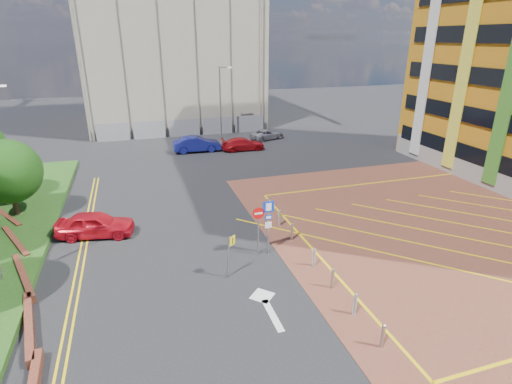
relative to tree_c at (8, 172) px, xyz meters
name	(u,v)px	position (x,y,z in m)	size (l,w,h in m)	color
ground	(265,264)	(13.50, -10.00, -3.19)	(140.00, 140.00, 0.00)	black
forecourt	(480,228)	(27.50, -10.00, -3.18)	(26.00, 26.00, 0.02)	brown
retaining_wall	(19,278)	(1.70, -8.00, -2.99)	(6.06, 20.33, 0.40)	brown
tree_c	(8,172)	(0.00, 0.00, 0.00)	(4.00, 4.00, 4.90)	#3D2B1C
lamp_back	(221,100)	(17.58, 18.00, 1.17)	(1.53, 0.16, 8.00)	#9EA0A8
sign_cluster	(265,221)	(13.80, -9.02, -1.24)	(1.17, 0.12, 3.20)	#9EA0A8
warning_sign	(230,251)	(11.49, -10.68, -1.76)	(0.54, 0.37, 2.24)	#9EA0A8
bollard_row	(320,265)	(15.80, -11.67, -2.72)	(0.14, 11.14, 0.90)	#9EA0A8
construction_building	(169,37)	(13.50, 30.00, 7.81)	(21.20, 19.20, 22.00)	#9F9782
construction_fence	(193,127)	(14.50, 20.00, -2.19)	(21.60, 0.06, 2.00)	gray
car_red_left	(95,224)	(4.99, -4.09, -2.45)	(1.76, 4.38, 1.49)	red
car_blue_back	(197,144)	(13.77, 12.72, -2.40)	(1.67, 4.80, 1.58)	navy
car_red_back	(243,144)	(18.43, 11.90, -2.55)	(1.81, 4.45, 1.29)	#A50E13
car_silver_back	(267,134)	(22.37, 15.70, -2.62)	(1.89, 4.09, 1.14)	#A09FA5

